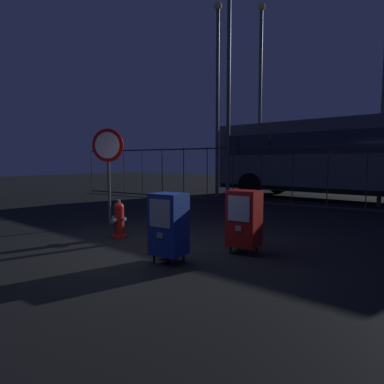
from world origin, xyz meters
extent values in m
plane|color=black|center=(0.00, 0.00, 0.00)|extent=(60.00, 60.00, 0.00)
cylinder|color=red|center=(-0.92, 0.48, 0.03)|extent=(0.28, 0.28, 0.05)
cylinder|color=red|center=(-0.92, 0.48, 0.33)|extent=(0.19, 0.19, 0.55)
sphere|color=red|center=(-0.92, 0.48, 0.60)|extent=(0.19, 0.19, 0.19)
cylinder|color=gray|center=(-0.92, 0.48, 0.72)|extent=(0.06, 0.06, 0.05)
cylinder|color=gray|center=(-0.92, 0.34, 0.35)|extent=(0.09, 0.08, 0.09)
cylinder|color=gray|center=(-1.05, 0.48, 0.38)|extent=(0.07, 0.07, 0.07)
cylinder|color=gray|center=(-0.79, 0.48, 0.38)|extent=(0.07, 0.07, 0.07)
cylinder|color=black|center=(0.71, -0.43, 0.06)|extent=(0.04, 0.04, 0.12)
cylinder|color=black|center=(1.05, -0.43, 0.06)|extent=(0.04, 0.04, 0.12)
cylinder|color=black|center=(0.71, -0.15, 0.06)|extent=(0.04, 0.04, 0.12)
cylinder|color=black|center=(1.05, -0.15, 0.06)|extent=(0.04, 0.04, 0.12)
cube|color=navy|center=(0.88, -0.29, 0.57)|extent=(0.48, 0.40, 0.90)
cube|color=#B2B7BF|center=(0.88, -0.49, 0.75)|extent=(0.36, 0.01, 0.40)
cube|color=gray|center=(0.88, -0.49, 0.43)|extent=(0.10, 0.02, 0.08)
cylinder|color=black|center=(1.42, 0.64, 0.06)|extent=(0.04, 0.04, 0.12)
cylinder|color=black|center=(1.76, 0.64, 0.06)|extent=(0.04, 0.04, 0.12)
cylinder|color=black|center=(1.42, 0.92, 0.06)|extent=(0.04, 0.04, 0.12)
cylinder|color=black|center=(1.76, 0.92, 0.06)|extent=(0.04, 0.04, 0.12)
cube|color=#9E1411|center=(1.59, 0.78, 0.57)|extent=(0.48, 0.40, 0.90)
cube|color=#B2B7BF|center=(1.59, 0.58, 0.75)|extent=(0.36, 0.01, 0.40)
cube|color=gray|center=(1.59, 0.58, 0.43)|extent=(0.10, 0.02, 0.08)
cylinder|color=#4C4F54|center=(-2.09, 1.32, 1.10)|extent=(0.06, 0.06, 2.20)
cylinder|color=red|center=(-2.09, 1.30, 1.85)|extent=(0.71, 0.31, 0.76)
cylinder|color=white|center=(-2.09, 1.29, 1.85)|extent=(0.56, 0.23, 0.60)
cube|color=#2D2D33|center=(0.00, 6.63, 1.95)|extent=(18.00, 0.04, 0.05)
cube|color=#2D2D33|center=(0.00, 6.63, 0.10)|extent=(18.00, 0.04, 0.05)
cylinder|color=#2D2D33|center=(-9.00, 6.63, 1.00)|extent=(0.03, 0.03, 2.00)
cylinder|color=#2D2D33|center=(-7.94, 6.63, 1.00)|extent=(0.03, 0.03, 2.00)
cylinder|color=#2D2D33|center=(-6.88, 6.63, 1.00)|extent=(0.03, 0.03, 2.00)
cylinder|color=#2D2D33|center=(-5.82, 6.63, 1.00)|extent=(0.03, 0.03, 2.00)
cylinder|color=#2D2D33|center=(-4.76, 6.63, 1.00)|extent=(0.03, 0.03, 2.00)
cylinder|color=#2D2D33|center=(-3.71, 6.63, 1.00)|extent=(0.03, 0.03, 2.00)
cylinder|color=#2D2D33|center=(-2.65, 6.63, 1.00)|extent=(0.03, 0.03, 2.00)
cylinder|color=#2D2D33|center=(-1.59, 6.63, 1.00)|extent=(0.03, 0.03, 2.00)
cylinder|color=#2D2D33|center=(-0.53, 6.63, 1.00)|extent=(0.03, 0.03, 2.00)
cylinder|color=#2D2D33|center=(0.53, 6.63, 1.00)|extent=(0.03, 0.03, 2.00)
cylinder|color=#2D2D33|center=(1.59, 6.63, 1.00)|extent=(0.03, 0.03, 2.00)
cylinder|color=#2D2D33|center=(2.65, 6.63, 1.00)|extent=(0.03, 0.03, 2.00)
cube|color=#4C5156|center=(1.89, 9.63, 1.67)|extent=(10.73, 3.78, 2.65)
cube|color=#1E2838|center=(1.89, 9.63, 2.15)|extent=(10.11, 3.72, 0.80)
cube|color=black|center=(1.89, 9.63, 0.45)|extent=(10.52, 3.76, 0.16)
cylinder|color=black|center=(-1.91, 8.85, 0.50)|extent=(1.03, 0.40, 1.00)
cylinder|color=black|center=(-1.60, 11.33, 0.50)|extent=(1.03, 0.40, 1.00)
cylinder|color=#4C4F54|center=(-2.11, 7.25, 3.75)|extent=(0.14, 0.14, 7.50)
cylinder|color=#4C4F54|center=(-3.12, 8.21, 3.77)|extent=(0.14, 0.14, 7.54)
sphere|color=#FFD18C|center=(-3.12, 8.21, 7.64)|extent=(0.32, 0.32, 0.32)
cylinder|color=#4C4F54|center=(-1.86, 9.61, 3.85)|extent=(0.14, 0.14, 7.71)
sphere|color=#FFD18C|center=(-1.86, 9.61, 7.81)|extent=(0.32, 0.32, 0.32)
camera|label=1|loc=(3.92, -4.24, 1.48)|focal=32.20mm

